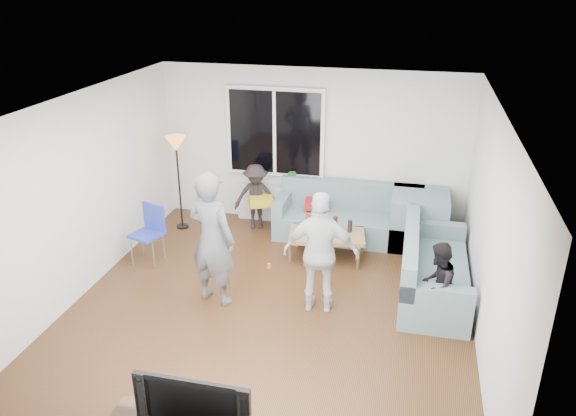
% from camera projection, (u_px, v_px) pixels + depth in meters
% --- Properties ---
extents(floor, '(5.00, 5.50, 0.04)m').
position_uv_depth(floor, '(270.00, 309.00, 7.09)').
color(floor, '#56351C').
rests_on(floor, ground).
extents(ceiling, '(5.00, 5.50, 0.04)m').
position_uv_depth(ceiling, '(267.00, 104.00, 6.05)').
color(ceiling, white).
rests_on(ceiling, ground).
extents(wall_back, '(5.00, 0.04, 2.60)m').
position_uv_depth(wall_back, '(312.00, 148.00, 9.05)').
color(wall_back, silver).
rests_on(wall_back, ground).
extents(wall_front, '(5.00, 0.04, 2.60)m').
position_uv_depth(wall_front, '(171.00, 363.00, 4.09)').
color(wall_front, silver).
rests_on(wall_front, ground).
extents(wall_left, '(0.04, 5.50, 2.60)m').
position_uv_depth(wall_left, '(78.00, 197.00, 7.10)').
color(wall_left, silver).
rests_on(wall_left, ground).
extents(wall_right, '(0.04, 5.50, 2.60)m').
position_uv_depth(wall_right, '(492.00, 236.00, 6.04)').
color(wall_right, silver).
rests_on(wall_right, ground).
extents(window_frame, '(1.62, 0.06, 1.47)m').
position_uv_depth(window_frame, '(275.00, 132.00, 9.01)').
color(window_frame, white).
rests_on(window_frame, wall_back).
extents(window_glass, '(1.50, 0.02, 1.35)m').
position_uv_depth(window_glass, '(275.00, 133.00, 8.97)').
color(window_glass, black).
rests_on(window_glass, window_frame).
extents(window_mullion, '(0.05, 0.03, 1.35)m').
position_uv_depth(window_mullion, '(275.00, 133.00, 8.96)').
color(window_mullion, white).
rests_on(window_mullion, window_frame).
extents(radiator, '(1.30, 0.12, 0.62)m').
position_uv_depth(radiator, '(275.00, 204.00, 9.46)').
color(radiator, silver).
rests_on(radiator, floor).
extents(potted_plant, '(0.20, 0.17, 0.33)m').
position_uv_depth(potted_plant, '(291.00, 179.00, 9.19)').
color(potted_plant, '#2B5D25').
rests_on(potted_plant, radiator).
extents(vase, '(0.19, 0.19, 0.18)m').
position_uv_depth(vase, '(251.00, 180.00, 9.36)').
color(vase, silver).
rests_on(vase, radiator).
extents(sofa_back_section, '(2.30, 0.85, 0.85)m').
position_uv_depth(sofa_back_section, '(348.00, 213.00, 8.80)').
color(sofa_back_section, slate).
rests_on(sofa_back_section, floor).
extents(sofa_right_section, '(2.00, 0.85, 0.85)m').
position_uv_depth(sofa_right_section, '(435.00, 264.00, 7.26)').
color(sofa_right_section, slate).
rests_on(sofa_right_section, floor).
extents(sofa_corner, '(0.85, 0.85, 0.85)m').
position_uv_depth(sofa_corner, '(419.00, 219.00, 8.57)').
color(sofa_corner, slate).
rests_on(sofa_corner, floor).
extents(cushion_yellow, '(0.47, 0.44, 0.14)m').
position_uv_depth(cushion_yellow, '(261.00, 201.00, 9.05)').
color(cushion_yellow, gold).
rests_on(cushion_yellow, sofa_back_section).
extents(cushion_red, '(0.40, 0.34, 0.13)m').
position_uv_depth(cushion_red, '(316.00, 204.00, 8.93)').
color(cushion_red, maroon).
rests_on(cushion_red, sofa_back_section).
extents(coffee_table, '(1.18, 0.76, 0.40)m').
position_uv_depth(coffee_table, '(327.00, 246.00, 8.25)').
color(coffee_table, '#9F7E4D').
rests_on(coffee_table, floor).
extents(pitcher, '(0.17, 0.17, 0.17)m').
position_uv_depth(pitcher, '(320.00, 231.00, 8.06)').
color(pitcher, maroon).
rests_on(pitcher, coffee_table).
extents(side_chair, '(0.51, 0.51, 0.86)m').
position_uv_depth(side_chair, '(147.00, 235.00, 8.05)').
color(side_chair, '#2637A5').
rests_on(side_chair, floor).
extents(floor_lamp, '(0.32, 0.32, 1.56)m').
position_uv_depth(floor_lamp, '(179.00, 184.00, 9.02)').
color(floor_lamp, orange).
rests_on(floor_lamp, floor).
extents(player_left, '(0.74, 0.58, 1.77)m').
position_uv_depth(player_left, '(212.00, 239.00, 6.91)').
color(player_left, '#515257').
rests_on(player_left, floor).
extents(player_right, '(0.95, 0.45, 1.58)m').
position_uv_depth(player_right, '(321.00, 253.00, 6.77)').
color(player_right, silver).
rests_on(player_right, floor).
extents(spectator_right, '(0.56, 0.63, 1.08)m').
position_uv_depth(spectator_right, '(437.00, 285.00, 6.56)').
color(spectator_right, black).
rests_on(spectator_right, floor).
extents(spectator_back, '(0.81, 0.61, 1.11)m').
position_uv_depth(spectator_back, '(256.00, 197.00, 9.10)').
color(spectator_back, black).
rests_on(spectator_back, floor).
extents(television, '(0.98, 0.13, 0.56)m').
position_uv_depth(television, '(197.00, 400.00, 4.55)').
color(television, black).
rests_on(television, tv_console).
extents(bottle_e, '(0.07, 0.07, 0.18)m').
position_uv_depth(bottle_e, '(350.00, 226.00, 8.20)').
color(bottle_e, black).
rests_on(bottle_e, coffee_table).
extents(bottle_b, '(0.08, 0.08, 0.23)m').
position_uv_depth(bottle_b, '(317.00, 229.00, 8.06)').
color(bottle_b, '#1D971B').
rests_on(bottle_b, coffee_table).
extents(bottle_a, '(0.07, 0.07, 0.22)m').
position_uv_depth(bottle_a, '(308.00, 221.00, 8.33)').
color(bottle_a, '#BA390A').
rests_on(bottle_a, coffee_table).
extents(bottle_c, '(0.07, 0.07, 0.21)m').
position_uv_depth(bottle_c, '(335.00, 223.00, 8.27)').
color(bottle_c, black).
rests_on(bottle_c, coffee_table).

